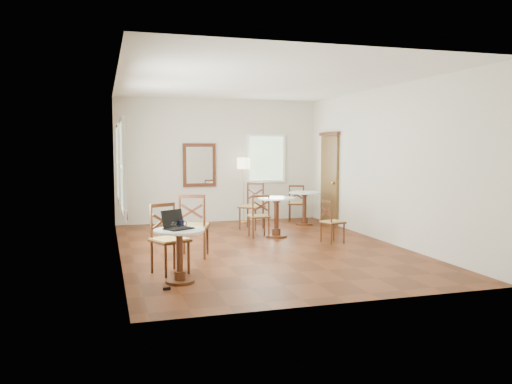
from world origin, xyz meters
TOP-DOWN VIEW (x-y plane):
  - ground at (0.00, 0.00)m, footprint 7.00×7.00m
  - room_shell at (-0.06, 0.27)m, footprint 5.02×7.02m
  - cafe_table_near at (-1.77, -2.02)m, footprint 0.69×0.69m
  - cafe_table_mid at (0.64, 0.98)m, footprint 0.77×0.77m
  - cafe_table_back at (1.81, 2.37)m, footprint 0.74×0.74m
  - chair_near_a at (-1.31, -0.45)m, footprint 0.62×0.62m
  - chair_near_b at (-1.84, -1.44)m, footprint 0.62×0.62m
  - chair_mid_a at (0.29, 1.05)m, footprint 0.42×0.42m
  - chair_mid_b at (1.44, 0.06)m, footprint 0.46×0.46m
  - chair_back_a at (1.84, 2.96)m, footprint 0.55×0.55m
  - chair_back_b at (0.45, 2.15)m, footprint 0.68×0.68m
  - floor_lamp at (0.53, 3.15)m, footprint 0.31×0.31m
  - laptop at (-1.80, -1.95)m, footprint 0.45×0.44m
  - mouse at (-1.76, -1.90)m, footprint 0.13×0.11m
  - navy_mug at (-1.72, -1.86)m, footprint 0.13×0.09m
  - water_glass at (-1.84, -2.09)m, footprint 0.07×0.07m
  - power_adapter at (-1.98, -2.32)m, footprint 0.09×0.06m

SIDE VIEW (x-z plane):
  - ground at x=0.00m, z-range 0.00..0.00m
  - power_adapter at x=-1.98m, z-range 0.00..0.04m
  - chair_mid_b at x=1.44m, z-range 0.00..0.83m
  - chair_mid_a at x=0.29m, z-range 0.00..0.88m
  - chair_back_a at x=1.84m, z-range 0.00..0.91m
  - cafe_table_near at x=-1.77m, z-range 0.09..0.82m
  - cafe_table_back at x=1.81m, z-range 0.09..0.87m
  - cafe_table_mid at x=0.64m, z-range 0.10..0.91m
  - chair_near_b at x=-1.84m, z-range 0.00..1.01m
  - chair_back_b at x=0.45m, z-range 0.00..1.04m
  - chair_near_a at x=-1.31m, z-range 0.00..1.07m
  - mouse at x=-1.76m, z-range 0.73..0.77m
  - navy_mug at x=-1.72m, z-range 0.73..0.83m
  - water_glass at x=-1.84m, z-range 0.73..0.85m
  - laptop at x=-1.80m, z-range 0.67..0.92m
  - floor_lamp at x=0.53m, z-range 0.55..2.13m
  - room_shell at x=-0.06m, z-range 0.38..3.39m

